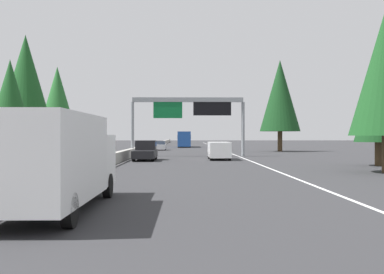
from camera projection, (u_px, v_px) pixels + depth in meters
ground_plane at (145, 152)px, 64.60m from camera, size 320.00×320.00×0.00m
median_barrier at (153, 146)px, 84.59m from camera, size 180.00×0.56×0.90m
shoulder_stripe_right at (222, 150)px, 74.76m from camera, size 160.00×0.16×0.01m
shoulder_stripe_median at (152, 150)px, 74.60m from camera, size 160.00×0.16×0.01m
sign_gantry_overhead at (189, 110)px, 51.95m from camera, size 0.50×12.68×6.56m
box_truck_mid_right at (56, 159)px, 14.30m from camera, size 8.50×2.40×2.95m
minivan_near_right at (219, 150)px, 44.94m from camera, size 5.00×1.95×1.69m
sedan_far_center at (160, 146)px, 74.41m from camera, size 4.40×1.80×1.47m
bus_mid_center at (184, 139)px, 94.24m from camera, size 11.50×2.55×3.10m
pickup_far_left at (145, 150)px, 44.02m from camera, size 5.60×2.00×1.86m
oncoming_near at (94, 151)px, 43.34m from camera, size 5.60×2.00×1.86m
conifer_right_near at (379, 100)px, 35.75m from camera, size 3.66×3.66×8.32m
conifer_right_mid at (280, 96)px, 68.37m from camera, size 5.90×5.90×13.41m
conifer_left_near at (10, 98)px, 50.12m from camera, size 4.62×4.62×10.51m
conifer_left_mid at (26, 81)px, 60.74m from camera, size 6.80×6.80×15.45m
conifer_left_far at (57, 99)px, 86.23m from camera, size 6.63×6.63×15.06m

